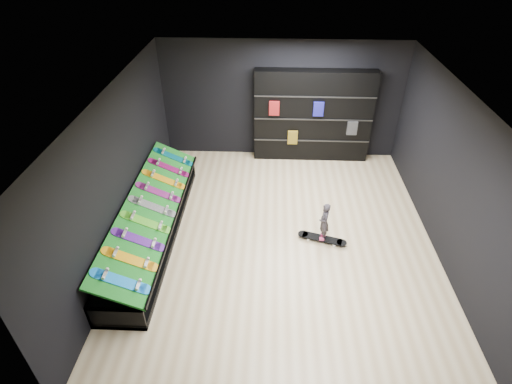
{
  "coord_description": "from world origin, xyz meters",
  "views": [
    {
      "loc": [
        -0.23,
        -6.02,
        5.39
      ],
      "look_at": [
        -0.5,
        0.2,
        1.0
      ],
      "focal_mm": 28.0,
      "sensor_mm": 36.0,
      "label": 1
    }
  ],
  "objects_px": {
    "back_shelving": "(313,116)",
    "floor_skateboard": "(322,239)",
    "display_rack": "(153,226)",
    "child": "(323,228)"
  },
  "relations": [
    {
      "from": "back_shelving",
      "to": "child",
      "type": "bearing_deg",
      "value": -89.48
    },
    {
      "from": "back_shelving",
      "to": "floor_skateboard",
      "type": "xyz_separation_m",
      "value": [
        0.03,
        -3.35,
        -1.12
      ]
    },
    {
      "from": "display_rack",
      "to": "back_shelving",
      "type": "bearing_deg",
      "value": 44.79
    },
    {
      "from": "back_shelving",
      "to": "child",
      "type": "distance_m",
      "value": 3.45
    },
    {
      "from": "back_shelving",
      "to": "floor_skateboard",
      "type": "distance_m",
      "value": 3.53
    },
    {
      "from": "display_rack",
      "to": "floor_skateboard",
      "type": "height_order",
      "value": "display_rack"
    },
    {
      "from": "display_rack",
      "to": "floor_skateboard",
      "type": "distance_m",
      "value": 3.38
    },
    {
      "from": "back_shelving",
      "to": "child",
      "type": "relative_size",
      "value": 5.97
    },
    {
      "from": "floor_skateboard",
      "to": "display_rack",
      "type": "bearing_deg",
      "value": -163.64
    },
    {
      "from": "floor_skateboard",
      "to": "child",
      "type": "distance_m",
      "value": 0.29
    }
  ]
}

